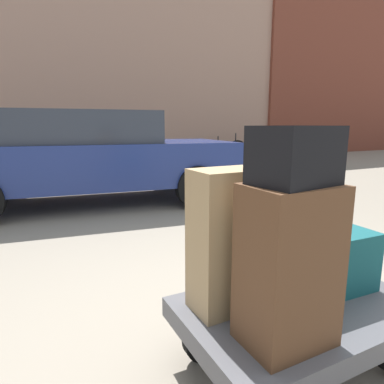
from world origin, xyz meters
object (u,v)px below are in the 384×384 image
(bollard_kerb_far, at_px, (268,154))
(bollard_corner, at_px, (298,152))
(suitcase_brown_rear_left, at_px, (288,266))
(parked_car, at_px, (88,155))
(bollard_kerb_near, at_px, (188,157))
(duffel_bag_teal_rear_right, at_px, (317,261))
(duffel_bag_black_topmost_pile, at_px, (295,156))
(bollard_kerb_mid, at_px, (234,155))
(bicycle_leaning, at_px, (223,150))
(luggage_cart, at_px, (300,318))
(suitcase_tan_front_left, at_px, (229,240))

(bollard_kerb_far, relative_size, bollard_corner, 1.00)
(bollard_kerb_far, bearing_deg, suitcase_brown_rear_left, -128.92)
(parked_car, height_order, bollard_corner, parked_car)
(suitcase_brown_rear_left, height_order, bollard_kerb_near, suitcase_brown_rear_left)
(bollard_kerb_near, bearing_deg, duffel_bag_teal_rear_right, -110.94)
(suitcase_brown_rear_left, distance_m, duffel_bag_black_topmost_pile, 0.43)
(bollard_kerb_near, height_order, bollard_kerb_mid, same)
(bollard_kerb_mid, xyz_separation_m, bollard_corner, (2.61, 0.00, 0.00))
(duffel_bag_black_topmost_pile, distance_m, bicycle_leaning, 10.81)
(bollard_kerb_near, height_order, bollard_corner, same)
(luggage_cart, distance_m, bollard_kerb_near, 7.98)
(bollard_kerb_mid, bearing_deg, luggage_cart, -121.50)
(luggage_cart, xyz_separation_m, suitcase_brown_rear_left, (-0.27, -0.18, 0.40))
(luggage_cart, xyz_separation_m, suitcase_tan_front_left, (-0.33, 0.15, 0.41))
(duffel_bag_teal_rear_right, xyz_separation_m, parked_car, (-0.46, 4.14, 0.26))
(luggage_cart, bearing_deg, bollard_kerb_far, 51.68)
(duffel_bag_black_topmost_pile, bearing_deg, bollard_corner, 38.62)
(suitcase_tan_front_left, relative_size, bollard_kerb_near, 0.99)
(bollard_kerb_near, distance_m, bollard_kerb_mid, 1.55)
(parked_car, relative_size, bicycle_leaning, 2.64)
(luggage_cart, xyz_separation_m, bollard_kerb_far, (5.85, 7.40, 0.07))
(bollard_kerb_far, bearing_deg, bollard_kerb_mid, 180.00)
(duffel_bag_teal_rear_right, relative_size, bollard_kerb_mid, 0.85)
(bollard_kerb_mid, bearing_deg, bicycle_leaning, 67.80)
(bollard_kerb_near, relative_size, bollard_kerb_mid, 1.00)
(suitcase_brown_rear_left, bearing_deg, bollard_kerb_near, 66.45)
(bollard_kerb_far, bearing_deg, parked_car, -152.63)
(suitcase_brown_rear_left, height_order, duffel_bag_black_topmost_pile, duffel_bag_black_topmost_pile)
(suitcase_brown_rear_left, bearing_deg, luggage_cart, 32.76)
(bicycle_leaning, xyz_separation_m, bollard_kerb_far, (0.62, -1.70, -0.04))
(parked_car, bearing_deg, suitcase_tan_front_left, -90.83)
(bollard_corner, bearing_deg, luggage_cart, -133.98)
(bollard_kerb_far, bearing_deg, bollard_kerb_near, 180.00)
(duffel_bag_black_topmost_pile, distance_m, parked_car, 4.42)
(suitcase_brown_rear_left, relative_size, bollard_kerb_far, 0.96)
(suitcase_tan_front_left, bearing_deg, parked_car, 87.68)
(luggage_cart, height_order, parked_car, parked_car)
(duffel_bag_teal_rear_right, distance_m, parked_car, 4.18)
(luggage_cart, xyz_separation_m, bicycle_leaning, (5.23, 9.10, 0.11))
(duffel_bag_black_topmost_pile, xyz_separation_m, bollard_kerb_mid, (4.80, 7.58, -0.76))
(duffel_bag_black_topmost_pile, relative_size, bollard_corner, 0.44)
(luggage_cart, distance_m, suitcase_tan_front_left, 0.55)
(duffel_bag_black_topmost_pile, xyz_separation_m, bollard_corner, (7.41, 7.58, -0.76))
(duffel_bag_teal_rear_right, relative_size, parked_car, 0.13)
(bollard_kerb_far, distance_m, bollard_corner, 1.29)
(bicycle_leaning, bearing_deg, duffel_bag_black_topmost_pile, -120.66)
(suitcase_tan_front_left, xyz_separation_m, bollard_kerb_far, (6.18, 7.25, -0.34))
(suitcase_brown_rear_left, relative_size, suitcase_tan_front_left, 0.96)
(duffel_bag_teal_rear_right, bearing_deg, suitcase_tan_front_left, 175.46)
(luggage_cart, height_order, suitcase_brown_rear_left, suitcase_brown_rear_left)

